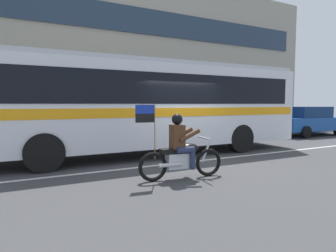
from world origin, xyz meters
TOP-DOWN VIEW (x-y plane):
  - ground_plane at (0.00, 0.00)m, footprint 60.00×60.00m
  - sidewalk_curb at (0.00, 5.10)m, footprint 28.00×3.80m
  - lane_center_stripe at (0.00, -0.60)m, footprint 26.60×0.14m
  - office_building_facade at (0.00, 7.38)m, footprint 28.00×0.89m
  - transit_bus at (-0.63, 1.19)m, footprint 11.44×2.70m
  - motorcycle_with_rider at (-1.32, -2.21)m, footprint 2.19×0.66m
  - parked_sedan_curbside at (9.80, 2.58)m, footprint 4.52×2.00m
  - fire_hydrant at (5.24, 4.03)m, footprint 0.22×0.30m

SIDE VIEW (x-z plane):
  - ground_plane at x=0.00m, z-range 0.00..0.00m
  - lane_center_stripe at x=0.00m, z-range 0.00..0.01m
  - sidewalk_curb at x=0.00m, z-range 0.00..0.15m
  - fire_hydrant at x=5.24m, z-range 0.14..0.89m
  - motorcycle_with_rider at x=-1.32m, z-range -0.22..1.55m
  - parked_sedan_curbside at x=9.80m, z-range 0.03..1.67m
  - transit_bus at x=-0.63m, z-range 0.27..3.49m
  - office_building_facade at x=0.00m, z-range 0.01..9.11m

